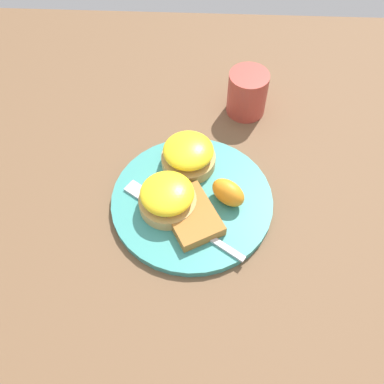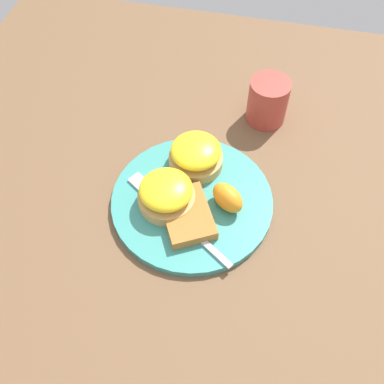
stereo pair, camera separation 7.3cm
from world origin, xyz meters
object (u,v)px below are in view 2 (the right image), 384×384
(orange_wedge, at_px, (228,196))
(fork, at_px, (172,212))
(hashbrown_patty, at_px, (186,215))
(cup, at_px, (268,101))
(sandwich_benedict_right, at_px, (166,194))
(sandwich_benedict_left, at_px, (196,155))

(orange_wedge, height_order, fork, orange_wedge)
(orange_wedge, bearing_deg, hashbrown_patty, 125.76)
(hashbrown_patty, distance_m, cup, 0.29)
(sandwich_benedict_right, height_order, hashbrown_patty, sandwich_benedict_right)
(sandwich_benedict_right, xyz_separation_m, cup, (0.25, -0.13, 0.00))
(hashbrown_patty, xyz_separation_m, orange_wedge, (0.04, -0.06, 0.01))
(sandwich_benedict_right, height_order, cup, cup)
(sandwich_benedict_right, bearing_deg, sandwich_benedict_left, -18.15)
(orange_wedge, distance_m, fork, 0.10)
(orange_wedge, xyz_separation_m, fork, (-0.04, 0.09, -0.02))
(orange_wedge, relative_size, cup, 0.57)
(sandwich_benedict_left, xyz_separation_m, orange_wedge, (-0.07, -0.07, -0.00))
(hashbrown_patty, distance_m, fork, 0.03)
(sandwich_benedict_left, relative_size, fork, 0.46)
(hashbrown_patty, height_order, orange_wedge, orange_wedge)
(sandwich_benedict_left, xyz_separation_m, cup, (0.16, -0.11, 0.00))
(sandwich_benedict_left, bearing_deg, fork, 171.39)
(sandwich_benedict_left, xyz_separation_m, sandwich_benedict_right, (-0.09, 0.03, 0.00))
(sandwich_benedict_left, relative_size, sandwich_benedict_right, 1.00)
(sandwich_benedict_right, bearing_deg, fork, -144.97)
(hashbrown_patty, relative_size, cup, 0.99)
(sandwich_benedict_right, xyz_separation_m, orange_wedge, (0.02, -0.10, -0.00))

